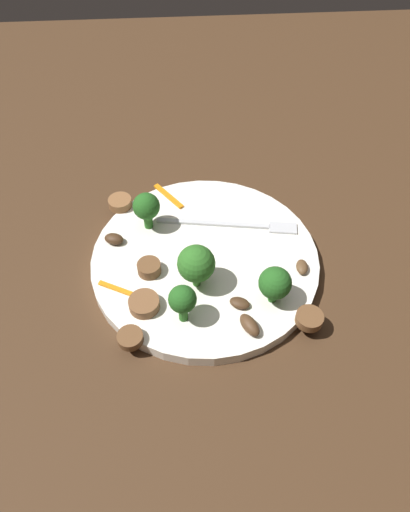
% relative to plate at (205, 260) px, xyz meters
% --- Properties ---
extents(ground_plane, '(1.40, 1.40, 0.00)m').
position_rel_plate_xyz_m(ground_plane, '(0.00, 0.00, -0.01)').
color(ground_plane, '#422B19').
extents(plate, '(0.28, 0.28, 0.02)m').
position_rel_plate_xyz_m(plate, '(0.00, 0.00, 0.00)').
color(plate, white).
rests_on(plate, ground_plane).
extents(fork, '(0.18, 0.04, 0.00)m').
position_rel_plate_xyz_m(fork, '(0.04, 0.05, 0.01)').
color(fork, silver).
rests_on(fork, plate).
extents(broccoli_floret_0, '(0.03, 0.03, 0.05)m').
position_rel_plate_xyz_m(broccoli_floret_0, '(-0.07, 0.05, 0.04)').
color(broccoli_floret_0, '#296420').
rests_on(broccoli_floret_0, plate).
extents(broccoli_floret_1, '(0.04, 0.04, 0.06)m').
position_rel_plate_xyz_m(broccoli_floret_1, '(-0.01, -0.04, 0.04)').
color(broccoli_floret_1, '#347525').
rests_on(broccoli_floret_1, plate).
extents(broccoli_floret_2, '(0.03, 0.03, 0.05)m').
position_rel_plate_xyz_m(broccoli_floret_2, '(-0.03, -0.09, 0.04)').
color(broccoli_floret_2, '#296420').
rests_on(broccoli_floret_2, plate).
extents(broccoli_floret_3, '(0.04, 0.04, 0.05)m').
position_rel_plate_xyz_m(broccoli_floret_3, '(0.07, -0.07, 0.04)').
color(broccoli_floret_3, '#296420').
rests_on(broccoli_floret_3, plate).
extents(sausage_slice_0, '(0.04, 0.04, 0.01)m').
position_rel_plate_xyz_m(sausage_slice_0, '(-0.11, 0.10, 0.01)').
color(sausage_slice_0, brown).
rests_on(sausage_slice_0, plate).
extents(sausage_slice_1, '(0.03, 0.03, 0.01)m').
position_rel_plate_xyz_m(sausage_slice_1, '(-0.07, -0.02, 0.01)').
color(sausage_slice_1, brown).
rests_on(sausage_slice_1, plate).
extents(sausage_slice_2, '(0.04, 0.04, 0.01)m').
position_rel_plate_xyz_m(sausage_slice_2, '(-0.09, -0.11, 0.01)').
color(sausage_slice_2, brown).
rests_on(sausage_slice_2, plate).
extents(sausage_slice_3, '(0.03, 0.03, 0.01)m').
position_rel_plate_xyz_m(sausage_slice_3, '(0.11, -0.10, 0.01)').
color(sausage_slice_3, brown).
rests_on(sausage_slice_3, plate).
extents(sausage_slice_4, '(0.05, 0.05, 0.01)m').
position_rel_plate_xyz_m(sausage_slice_4, '(-0.07, -0.07, 0.01)').
color(sausage_slice_4, brown).
rests_on(sausage_slice_4, plate).
extents(mushroom_0, '(0.02, 0.02, 0.01)m').
position_rel_plate_xyz_m(mushroom_0, '(0.11, -0.03, 0.01)').
color(mushroom_0, brown).
rests_on(mushroom_0, plate).
extents(mushroom_1, '(0.03, 0.02, 0.01)m').
position_rel_plate_xyz_m(mushroom_1, '(0.03, -0.07, 0.01)').
color(mushroom_1, '#422B19').
rests_on(mushroom_1, plate).
extents(mushroom_2, '(0.03, 0.03, 0.01)m').
position_rel_plate_xyz_m(mushroom_2, '(0.04, -0.10, 0.01)').
color(mushroom_2, '#4C331E').
rests_on(mushroom_2, plate).
extents(mushroom_3, '(0.03, 0.02, 0.01)m').
position_rel_plate_xyz_m(mushroom_3, '(-0.11, 0.03, 0.01)').
color(mushroom_3, '#422B19').
rests_on(mushroom_3, plate).
extents(pepper_strip_0, '(0.05, 0.03, 0.00)m').
position_rel_plate_xyz_m(pepper_strip_0, '(-0.10, -0.04, 0.01)').
color(pepper_strip_0, orange).
rests_on(pepper_strip_0, plate).
extents(pepper_strip_2, '(0.04, 0.05, 0.00)m').
position_rel_plate_xyz_m(pepper_strip_2, '(-0.04, 0.11, 0.01)').
color(pepper_strip_2, orange).
rests_on(pepper_strip_2, plate).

